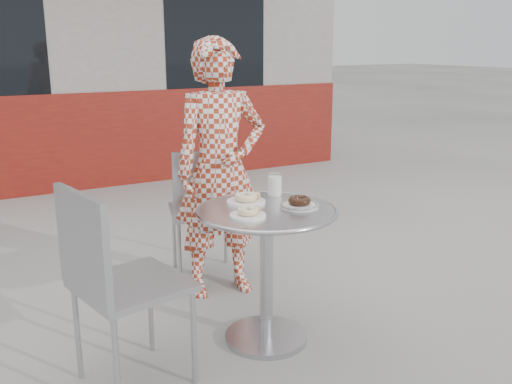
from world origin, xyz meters
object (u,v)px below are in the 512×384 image
chair_left (132,325)px  plate_near (248,213)px  chair_far (204,237)px  bistro_table (267,242)px  milk_cup (275,185)px  plate_far (247,199)px  plate_checker (299,204)px  seated_person (220,170)px

chair_left → plate_near: 0.72m
chair_far → chair_left: bearing=66.8°
plate_near → bistro_table: bearing=26.2°
bistro_table → milk_cup: bearing=50.6°
plate_near → milk_cup: 0.41m
plate_far → plate_checker: size_ratio=1.00×
chair_left → plate_checker: (0.87, -0.00, 0.44)m
plate_far → plate_near: bearing=-116.1°
plate_checker → milk_cup: size_ratio=1.59×
chair_far → bistro_table: bearing=101.6°
bistro_table → seated_person: bearing=84.0°
chair_far → plate_checker: (0.10, -0.96, 0.45)m
plate_near → milk_cup: bearing=41.6°
chair_left → plate_near: chair_left is taller
seated_person → plate_checker: 0.72m
bistro_table → chair_far: (0.07, 0.92, -0.27)m
plate_far → chair_left: bearing=-165.0°
milk_cup → plate_far: bearing=-163.3°
bistro_table → seated_person: size_ratio=0.46×
plate_far → plate_near: 0.23m
bistro_table → plate_far: 0.24m
chair_far → seated_person: size_ratio=0.57×
plate_near → plate_far: bearing=63.9°
plate_checker → plate_near: bearing=-175.1°
bistro_table → chair_left: bearing=-176.9°
seated_person → milk_cup: 0.47m
bistro_table → plate_checker: (0.16, -0.04, 0.19)m
chair_far → plate_checker: bearing=111.4°
chair_far → plate_near: (-0.20, -0.99, 0.45)m
plate_checker → milk_cup: bearing=88.8°
bistro_table → plate_near: 0.24m
seated_person → milk_cup: (0.10, -0.46, -0.00)m
chair_left → seated_person: size_ratio=0.60×
seated_person → plate_far: seated_person is taller
seated_person → plate_checker: seated_person is taller
bistro_table → plate_near: (-0.14, -0.07, 0.19)m
plate_checker → milk_cup: (0.01, 0.25, 0.04)m
chair_left → chair_far: bearing=-50.5°
plate_checker → bistro_table: bearing=165.3°
bistro_table → chair_far: bearing=85.9°
chair_far → seated_person: (0.00, -0.26, 0.50)m
bistro_table → plate_far: plate_far is taller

